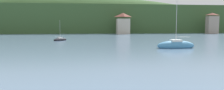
% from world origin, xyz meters
% --- Properties ---
extents(wooded_hillside, '(352.00, 59.19, 35.68)m').
position_xyz_m(wooded_hillside, '(-16.95, 161.53, 5.70)').
color(wooded_hillside, '#38562D').
rests_on(wooded_hillside, ground_plane).
extents(shore_building_west, '(5.76, 5.38, 9.28)m').
position_xyz_m(shore_building_west, '(13.86, 121.65, 4.50)').
color(shore_building_west, '#BCB29E').
rests_on(shore_building_west, ground_plane).
extents(shore_building_westcentral, '(5.22, 3.24, 9.52)m').
position_xyz_m(shore_building_westcentral, '(55.43, 120.63, 4.63)').
color(shore_building_westcentral, gray).
rests_on(shore_building_westcentral, ground_plane).
extents(sailboat_far_4, '(3.69, 3.87, 5.56)m').
position_xyz_m(sailboat_far_4, '(-9.31, 82.72, 0.26)').
color(sailboat_far_4, black).
rests_on(sailboat_far_4, ground_plane).
extents(sailboat_far_5, '(6.85, 2.38, 10.06)m').
position_xyz_m(sailboat_far_5, '(13.02, 61.87, 0.47)').
color(sailboat_far_5, teal).
rests_on(sailboat_far_5, ground_plane).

